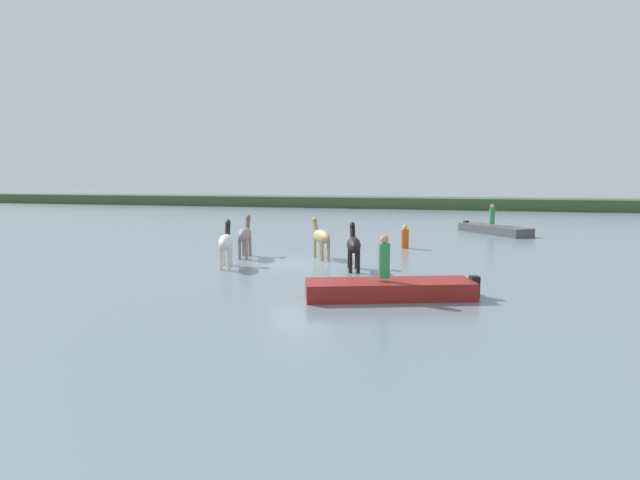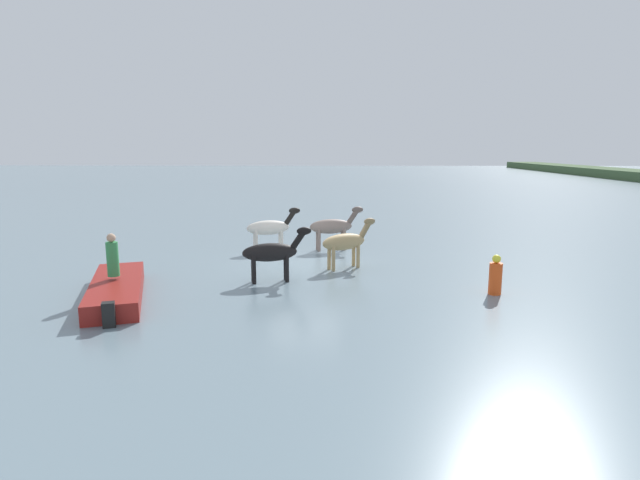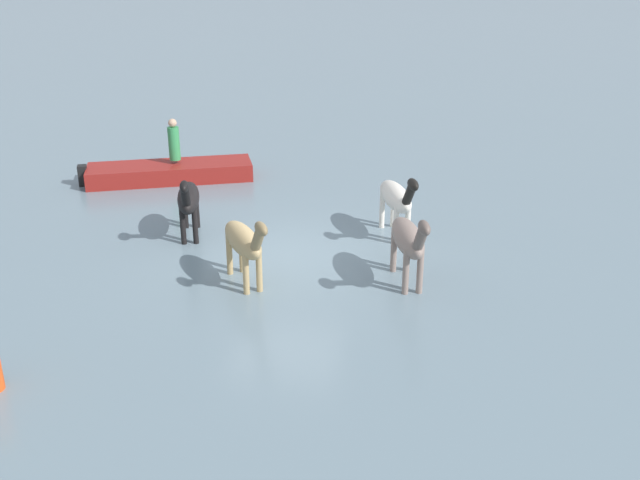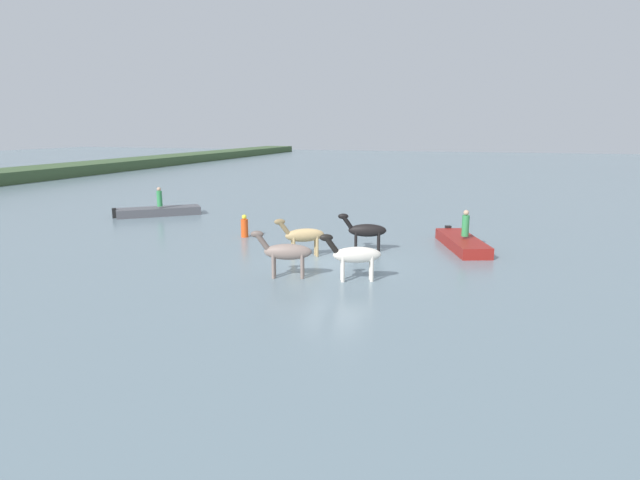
{
  "view_description": "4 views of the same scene",
  "coord_description": "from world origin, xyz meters",
  "px_view_note": "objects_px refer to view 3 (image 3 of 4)",
  "views": [
    {
      "loc": [
        6.21,
        -18.83,
        3.3
      ],
      "look_at": [
        0.77,
        0.42,
        0.91
      ],
      "focal_mm": 28.72,
      "sensor_mm": 36.0,
      "label": 1
    },
    {
      "loc": [
        17.57,
        1.19,
        4.07
      ],
      "look_at": [
        -0.51,
        0.54,
        0.8
      ],
      "focal_mm": 28.55,
      "sensor_mm": 36.0,
      "label": 2
    },
    {
      "loc": [
        -2.8,
        14.2,
        6.4
      ],
      "look_at": [
        -0.88,
        0.66,
        0.71
      ],
      "focal_mm": 40.4,
      "sensor_mm": 36.0,
      "label": 3
    },
    {
      "loc": [
        -20.23,
        -5.94,
        5.39
      ],
      "look_at": [
        0.22,
        0.61,
        0.84
      ],
      "focal_mm": 29.91,
      "sensor_mm": 36.0,
      "label": 4
    }
  ],
  "objects_px": {
    "horse_dun_straggler": "(188,199)",
    "boat_launch_far": "(170,175)",
    "horse_gray_outer": "(244,241)",
    "horse_dark_mare": "(397,198)",
    "horse_lead": "(409,240)",
    "person_spotter_bow": "(174,141)"
  },
  "relations": [
    {
      "from": "horse_dun_straggler",
      "to": "boat_launch_far",
      "type": "relative_size",
      "value": 0.45
    },
    {
      "from": "horse_dun_straggler",
      "to": "horse_gray_outer",
      "type": "distance_m",
      "value": 2.94
    },
    {
      "from": "horse_dark_mare",
      "to": "horse_lead",
      "type": "relative_size",
      "value": 0.97
    },
    {
      "from": "boat_launch_far",
      "to": "person_spotter_bow",
      "type": "bearing_deg",
      "value": 17.03
    },
    {
      "from": "horse_lead",
      "to": "person_spotter_bow",
      "type": "bearing_deg",
      "value": -146.82
    },
    {
      "from": "horse_gray_outer",
      "to": "person_spotter_bow",
      "type": "height_order",
      "value": "person_spotter_bow"
    },
    {
      "from": "horse_gray_outer",
      "to": "horse_dark_mare",
      "type": "distance_m",
      "value": 4.13
    },
    {
      "from": "horse_dark_mare",
      "to": "boat_launch_far",
      "type": "distance_m",
      "value": 7.49
    },
    {
      "from": "horse_dun_straggler",
      "to": "horse_gray_outer",
      "type": "bearing_deg",
      "value": 24.29
    },
    {
      "from": "horse_lead",
      "to": "person_spotter_bow",
      "type": "height_order",
      "value": "person_spotter_bow"
    },
    {
      "from": "horse_dun_straggler",
      "to": "horse_lead",
      "type": "distance_m",
      "value": 5.39
    },
    {
      "from": "boat_launch_far",
      "to": "person_spotter_bow",
      "type": "relative_size",
      "value": 4.07
    },
    {
      "from": "horse_dun_straggler",
      "to": "horse_gray_outer",
      "type": "xyz_separation_m",
      "value": [
        -1.87,
        2.27,
        0.0
      ]
    },
    {
      "from": "horse_dun_straggler",
      "to": "horse_lead",
      "type": "xyz_separation_m",
      "value": [
        -5.08,
        1.8,
        0.03
      ]
    },
    {
      "from": "horse_dark_mare",
      "to": "horse_lead",
      "type": "bearing_deg",
      "value": -13.12
    },
    {
      "from": "horse_gray_outer",
      "to": "horse_dark_mare",
      "type": "bearing_deg",
      "value": 102.9
    },
    {
      "from": "horse_dun_straggler",
      "to": "horse_dark_mare",
      "type": "xyz_separation_m",
      "value": [
        -4.73,
        -0.7,
        0.02
      ]
    },
    {
      "from": "horse_lead",
      "to": "boat_launch_far",
      "type": "height_order",
      "value": "horse_lead"
    },
    {
      "from": "horse_dark_mare",
      "to": "horse_lead",
      "type": "xyz_separation_m",
      "value": [
        -0.35,
        2.5,
        0.01
      ]
    },
    {
      "from": "horse_dun_straggler",
      "to": "person_spotter_bow",
      "type": "bearing_deg",
      "value": -172.45
    },
    {
      "from": "horse_gray_outer",
      "to": "person_spotter_bow",
      "type": "bearing_deg",
      "value": 176.06
    },
    {
      "from": "horse_gray_outer",
      "to": "horse_lead",
      "type": "xyz_separation_m",
      "value": [
        -3.21,
        -0.47,
        0.03
      ]
    }
  ]
}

